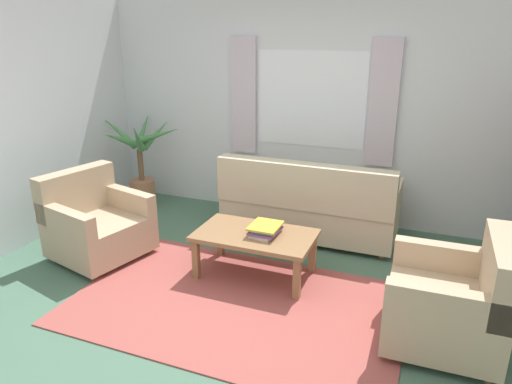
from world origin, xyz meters
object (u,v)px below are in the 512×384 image
at_px(armchair_left, 95,224).
at_px(potted_plant, 141,165).
at_px(coffee_table, 255,239).
at_px(armchair_right, 453,302).
at_px(book_stack_on_table, 266,230).
at_px(couch, 309,206).

height_order(armchair_left, potted_plant, potted_plant).
xyz_separation_m(armchair_left, potted_plant, (-0.39, 1.40, 0.20)).
distance_m(coffee_table, potted_plant, 2.39).
xyz_separation_m(armchair_right, coffee_table, (-1.72, 0.42, 0.03)).
height_order(armchair_left, book_stack_on_table, armchair_left).
bearing_deg(coffee_table, book_stack_on_table, 6.35).
relative_size(armchair_left, coffee_table, 0.92).
bearing_deg(armchair_right, potted_plant, -113.96).
distance_m(couch, coffee_table, 1.08).
relative_size(couch, armchair_left, 1.87).
height_order(armchair_right, potted_plant, potted_plant).
bearing_deg(book_stack_on_table, couch, 83.08).
bearing_deg(potted_plant, book_stack_on_table, -28.55).
height_order(coffee_table, potted_plant, potted_plant).
relative_size(couch, coffee_table, 1.73).
xyz_separation_m(couch, armchair_left, (-1.90, -1.26, -0.01)).
distance_m(armchair_left, potted_plant, 1.46).
relative_size(armchair_right, coffee_table, 0.80).
height_order(book_stack_on_table, potted_plant, potted_plant).
height_order(couch, book_stack_on_table, couch).
relative_size(armchair_right, potted_plant, 0.71).
bearing_deg(couch, coffee_table, 77.95).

